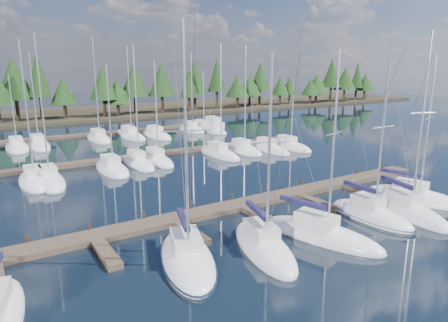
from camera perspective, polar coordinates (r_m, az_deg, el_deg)
ground at (r=43.68m, az=-6.77°, el=-1.95°), size 260.00×260.00×0.00m
far_shore at (r=100.36m, az=-21.83°, el=6.17°), size 220.00×30.00×0.60m
main_dock at (r=33.16m, az=2.77°, el=-6.60°), size 44.00×6.13×0.90m
back_docks at (r=61.47m, az=-14.69°, el=2.44°), size 50.00×21.80×0.40m
front_sailboat_1 at (r=24.89m, az=-5.25°, el=-13.64°), size 5.66×9.17×14.76m
front_sailboat_2 at (r=26.36m, az=5.72°, el=-12.01°), size 4.82×8.59×13.09m
front_sailboat_3 at (r=28.70m, az=13.71°, el=-10.13°), size 5.12×9.26×13.39m
front_sailboat_4 at (r=33.33m, az=20.21°, el=-7.20°), size 2.80×7.61×13.10m
front_sailboat_5 at (r=35.32m, az=24.71°, el=-6.43°), size 4.50×8.82×14.81m
front_sailboat_6 at (r=39.08m, az=25.51°, el=-4.67°), size 5.04×8.78×13.26m
back_sailboat_rows at (r=57.05m, az=-13.10°, el=1.75°), size 44.42×31.25×16.47m
motor_yacht_right at (r=71.37m, az=-1.65°, el=4.63°), size 3.33×8.98×4.43m
tree_line at (r=90.05m, az=-21.85°, el=9.97°), size 185.66×11.91×13.74m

